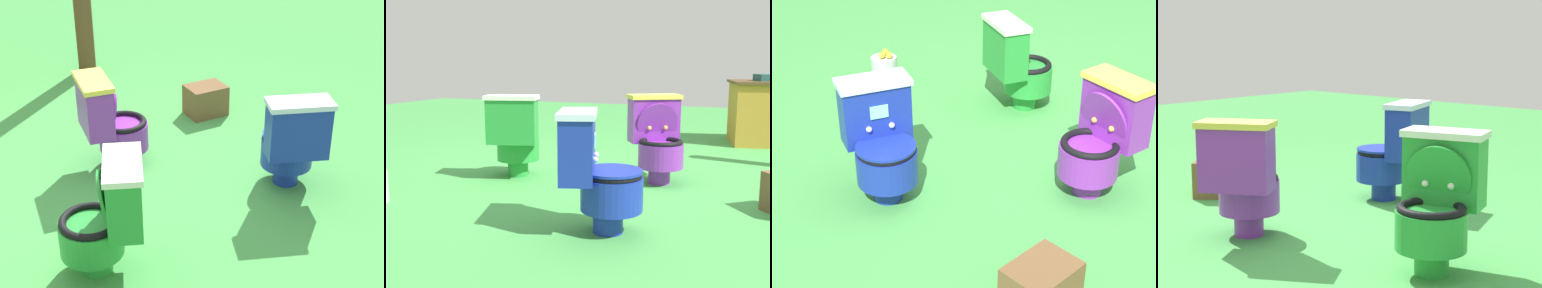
# 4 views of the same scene
# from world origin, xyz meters

# --- Properties ---
(ground) EXTENTS (14.00, 14.00, 0.00)m
(ground) POSITION_xyz_m (0.00, 0.00, 0.00)
(ground) COLOR #429947
(toilet_blue) EXTENTS (0.59, 0.53, 0.73)m
(toilet_blue) POSITION_xyz_m (0.29, -1.15, 0.37)
(toilet_blue) COLOR #192D9E
(toilet_blue) RESTS_ON ground
(toilet_purple) EXTENTS (0.60, 0.63, 0.73)m
(toilet_purple) POSITION_xyz_m (0.37, 0.17, 0.37)
(toilet_purple) COLOR purple
(toilet_purple) RESTS_ON ground
(toilet_green) EXTENTS (0.52, 0.58, 0.73)m
(toilet_green) POSITION_xyz_m (-0.80, -0.15, 0.37)
(toilet_green) COLOR green
(toilet_green) RESTS_ON ground
(small_crate) EXTENTS (0.41, 0.42, 0.27)m
(small_crate) POSITION_xyz_m (1.39, -0.39, 0.14)
(small_crate) COLOR brown
(small_crate) RESTS_ON ground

